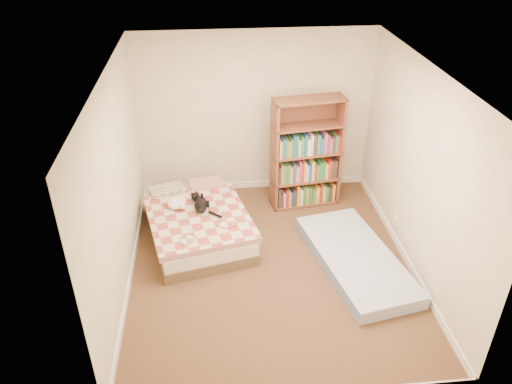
{
  "coord_description": "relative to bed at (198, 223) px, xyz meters",
  "views": [
    {
      "loc": [
        -0.67,
        -4.93,
        4.08
      ],
      "look_at": [
        -0.16,
        0.3,
        0.92
      ],
      "focal_mm": 35.0,
      "sensor_mm": 36.0,
      "label": 1
    }
  ],
  "objects": [
    {
      "name": "bookshelf",
      "position": [
        1.61,
        0.74,
        0.39
      ],
      "size": [
        1.05,
        0.47,
        1.68
      ],
      "rotation": [
        0.0,
        0.0,
        0.14
      ],
      "color": "brown",
      "rests_on": "room"
    },
    {
      "name": "room",
      "position": [
        0.91,
        -0.74,
        0.99
      ],
      "size": [
        3.51,
        4.01,
        2.51
      ],
      "color": "#4E2F21",
      "rests_on": "ground"
    },
    {
      "name": "white_dog",
      "position": [
        -0.27,
        0.1,
        0.28
      ],
      "size": [
        0.29,
        0.31,
        0.14
      ],
      "rotation": [
        0.0,
        0.0,
        -0.1
      ],
      "color": "white",
      "rests_on": "bed"
    },
    {
      "name": "bed",
      "position": [
        0.0,
        0.0,
        0.0
      ],
      "size": [
        1.57,
        1.97,
        0.47
      ],
      "rotation": [
        0.0,
        0.0,
        0.22
      ],
      "color": "brown",
      "rests_on": "room"
    },
    {
      "name": "black_cat",
      "position": [
        0.06,
        0.06,
        0.27
      ],
      "size": [
        0.3,
        0.65,
        0.15
      ],
      "rotation": [
        0.0,
        0.0,
        0.36
      ],
      "color": "black",
      "rests_on": "bed"
    },
    {
      "name": "floor_mattress",
      "position": [
        1.99,
        -0.83,
        -0.12
      ],
      "size": [
        1.24,
        2.08,
        0.18
      ],
      "primitive_type": "cube",
      "rotation": [
        0.0,
        0.0,
        0.2
      ],
      "color": "#6E84B8",
      "rests_on": "room"
    }
  ]
}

